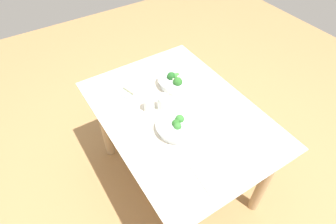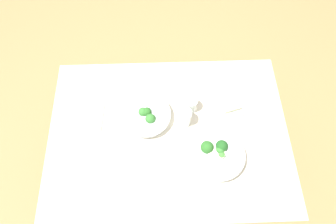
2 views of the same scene
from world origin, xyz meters
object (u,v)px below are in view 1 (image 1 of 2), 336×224
Objects in this scene: water_glass_center at (149,105)px; water_glass_side at (163,103)px; broccoli_bowl_near at (177,81)px; napkin_folded_lower at (212,173)px; broccoli_bowl_far at (177,126)px; fork_by_near_bowl at (241,133)px; bread_side_plate at (133,89)px; table_knife_left at (193,156)px; fork_by_far_bowl at (230,150)px; table_knife_right at (129,108)px; napkin_folded_upper at (125,121)px.

water_glass_side is at bearing -116.85° from water_glass_center.
napkin_folded_lower is at bearing 160.82° from broccoli_bowl_near.
fork_by_near_bowl is (-0.22, -0.30, -0.03)m from broccoli_bowl_far.
bread_side_plate is 0.85× the size of table_knife_left.
table_knife_left is at bearing 154.27° from fork_by_near_bowl.
fork_by_far_bowl is 0.18m from napkin_folded_lower.
water_glass_side is at bearing 26.50° from table_knife_left.
table_knife_right is at bearing -54.51° from fork_by_far_bowl.
broccoli_bowl_near is at bearing -19.18° from napkin_folded_lower.
water_glass_side is at bearing 101.53° from fork_by_near_bowl.
broccoli_bowl_far is 1.40× the size of napkin_folded_upper.
table_knife_left is at bearing -176.94° from water_glass_center.
fork_by_near_bowl is 0.51× the size of napkin_folded_upper.
water_glass_center is 0.48× the size of napkin_folded_upper.
bread_side_plate is 0.22m from water_glass_center.
water_glass_center is 0.40× the size of table_knife_right.
table_knife_left is at bearing 154.64° from broccoli_bowl_near.
table_knife_left is (-0.43, -0.02, -0.04)m from water_glass_center.
napkin_folded_lower is at bearing -176.76° from bread_side_plate.
broccoli_bowl_far is 1.17× the size of table_knife_right.
fork_by_near_bowl is at bearing -126.34° from broccoli_bowl_far.
water_glass_side reaches higher than table_knife_right.
water_glass_side is 0.57× the size of napkin_folded_upper.
broccoli_bowl_near is at bearing -88.74° from fork_by_far_bowl.
fork_by_near_bowl is 0.34m from napkin_folded_lower.
napkin_folded_lower is (-0.54, 0.04, -0.05)m from water_glass_side.
napkin_folded_upper is at bearing 45.66° from broccoli_bowl_far.
bread_side_plate is 0.17m from table_knife_right.
water_glass_side is 0.50m from fork_by_near_bowl.
water_glass_center is 0.80× the size of fork_by_far_bowl.
bread_side_plate is at bearing -37.09° from napkin_folded_upper.
broccoli_bowl_far is at bearing 173.10° from water_glass_side.
napkin_folded_lower reaches higher than table_knife_right.
bread_side_plate is 1.97× the size of fork_by_near_bowl.
bread_side_plate is 0.79m from napkin_folded_lower.
table_knife_right is 1.20× the size of napkin_folded_upper.
broccoli_bowl_near is 0.39m from table_knife_right.
napkin_folded_upper is at bearing 93.51° from water_glass_center.
napkin_folded_upper is at bearing -15.31° from table_knife_right.
water_glass_side is 0.95× the size of fork_by_far_bowl.
broccoli_bowl_far reaches higher than fork_by_far_bowl.
broccoli_bowl_far is 0.32m from fork_by_far_bowl.
table_knife_right is (0.53, 0.46, -0.00)m from fork_by_near_bowl.
napkin_folded_upper is 0.60m from napkin_folded_lower.
table_knife_right is at bearing 27.30° from broccoli_bowl_far.
water_glass_center is (-0.11, 0.28, 0.01)m from broccoli_bowl_near.
broccoli_bowl_near is 3.09× the size of water_glass_center.
table_knife_right is 1.00× the size of napkin_folded_lower.
broccoli_bowl_far is 1.19× the size of table_knife_left.
water_glass_center is at bearing -86.49° from napkin_folded_upper.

